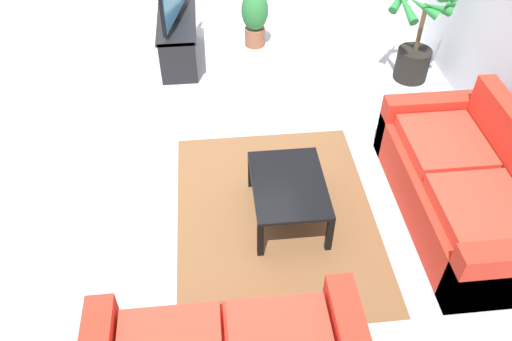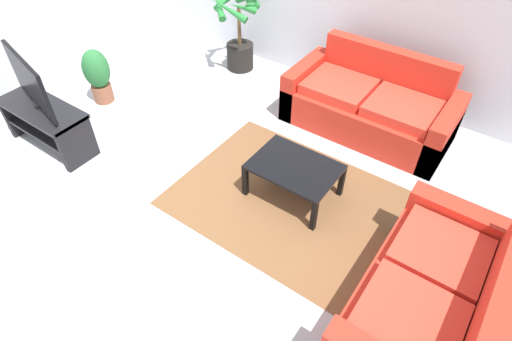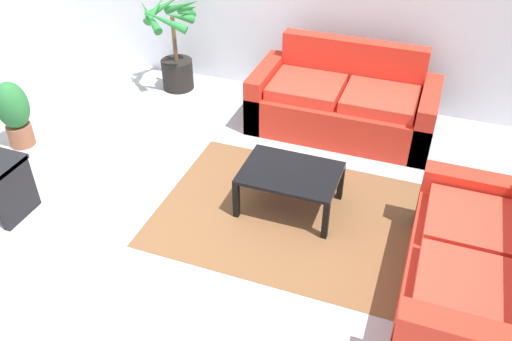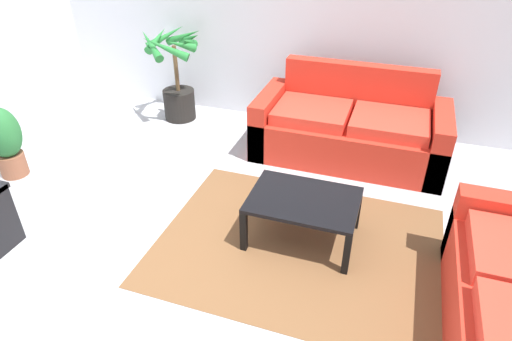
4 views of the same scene
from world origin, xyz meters
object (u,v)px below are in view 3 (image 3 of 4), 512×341
at_px(couch_loveseat, 477,275).
at_px(potted_plant_small, 14,112).
at_px(couch_main, 343,105).
at_px(potted_palm, 175,50).
at_px(coffee_table, 290,176).

height_order(couch_loveseat, potted_plant_small, couch_loveseat).
distance_m(couch_main, potted_palm, 2.16).
xyz_separation_m(couch_main, couch_loveseat, (1.42, -2.08, -0.00)).
bearing_deg(couch_main, potted_palm, 172.90).
bearing_deg(couch_loveseat, coffee_table, 158.84).
xyz_separation_m(couch_loveseat, potted_palm, (-3.55, 2.35, 0.20)).
relative_size(couch_main, coffee_table, 2.29).
xyz_separation_m(coffee_table, potted_palm, (-2.00, 1.75, 0.16)).
relative_size(couch_main, potted_palm, 1.74).
bearing_deg(potted_plant_small, couch_main, 25.47).
relative_size(couch_main, couch_loveseat, 1.13).
bearing_deg(coffee_table, couch_loveseat, -21.16).
distance_m(couch_loveseat, potted_palm, 4.26).
bearing_deg(potted_plant_small, coffee_table, -0.33).
distance_m(couch_main, couch_loveseat, 2.52).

